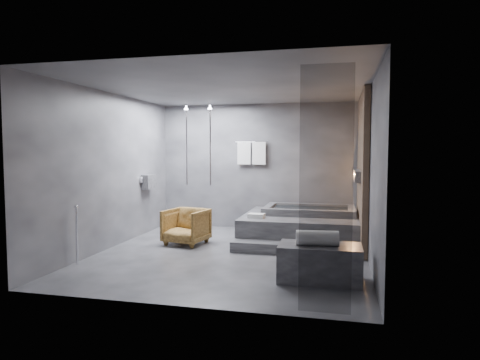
# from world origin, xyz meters

# --- Properties ---
(room) EXTENTS (5.00, 5.04, 2.82)m
(room) POSITION_xyz_m (0.40, 0.24, 1.73)
(room) COLOR #2D2D30
(room) RESTS_ON ground
(tub_deck) EXTENTS (2.20, 2.00, 0.50)m
(tub_deck) POSITION_xyz_m (1.05, 1.45, 0.25)
(tub_deck) COLOR #323235
(tub_deck) RESTS_ON ground
(tub_step) EXTENTS (2.20, 0.36, 0.18)m
(tub_step) POSITION_xyz_m (1.05, 0.27, 0.09)
(tub_step) COLOR #323235
(tub_step) RESTS_ON ground
(concrete_bench) EXTENTS (1.11, 0.62, 0.50)m
(concrete_bench) POSITION_xyz_m (1.54, -1.18, 0.25)
(concrete_bench) COLOR #2E2E30
(concrete_bench) RESTS_ON ground
(driftwood_chair) EXTENTS (0.84, 0.85, 0.67)m
(driftwood_chair) POSITION_xyz_m (-1.02, 0.57, 0.33)
(driftwood_chair) COLOR #4F3413
(driftwood_chair) RESTS_ON ground
(rolled_towel) EXTENTS (0.58, 0.27, 0.20)m
(rolled_towel) POSITION_xyz_m (1.51, -1.23, 0.60)
(rolled_towel) COLOR silver
(rolled_towel) RESTS_ON concrete_bench
(deck_towel) EXTENTS (0.31, 0.24, 0.08)m
(deck_towel) POSITION_xyz_m (0.27, 0.86, 0.54)
(deck_towel) COLOR silver
(deck_towel) RESTS_ON tub_deck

